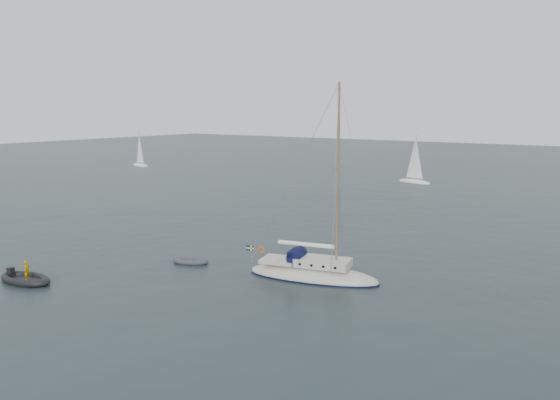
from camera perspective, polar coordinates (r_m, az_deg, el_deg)
The scene contains 6 objects.
ground at distance 33.40m, azimuth 1.20°, elevation -9.33°, with size 300.00×300.00×0.00m, color black.
sailboat at distance 35.26m, azimuth 3.47°, elevation -6.65°, with size 9.08×2.72×12.92m.
dinghy at distance 39.28m, azimuth -9.33°, elevation -6.30°, with size 2.61×1.18×0.37m.
rib at distance 38.21m, azimuth -25.08°, elevation -7.44°, with size 3.98×1.81×1.44m.
distant_yacht_a at distance 107.51m, azimuth -14.46°, elevation 5.07°, with size 5.26×2.80×6.97m.
distant_yacht_c at distance 82.67m, azimuth 13.92°, elevation 3.95°, with size 5.56×2.97×7.37m.
Camera 1 is at (17.36, -26.41, 10.80)m, focal length 35.00 mm.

